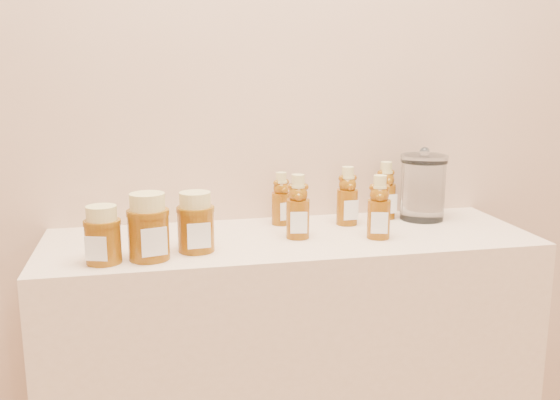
{
  "coord_description": "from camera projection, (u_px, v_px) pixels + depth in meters",
  "views": [
    {
      "loc": [
        -0.34,
        0.1,
        1.32
      ],
      "look_at": [
        -0.03,
        1.52,
        1.0
      ],
      "focal_mm": 40.0,
      "sensor_mm": 36.0,
      "label": 1
    }
  ],
  "objects": [
    {
      "name": "wall_back",
      "position": [
        274.0,
        51.0,
        1.64
      ],
      "size": [
        3.5,
        0.02,
        2.7
      ],
      "primitive_type": "cube",
      "color": "tan",
      "rests_on": "ground"
    },
    {
      "name": "bear_bottle_back_left",
      "position": [
        281.0,
        195.0,
        1.64
      ],
      "size": [
        0.07,
        0.07,
        0.16
      ],
      "primitive_type": null,
      "rotation": [
        0.0,
        0.0,
        0.33
      ],
      "color": "#6A3808",
      "rests_on": "display_table"
    },
    {
      "name": "bear_bottle_back_mid",
      "position": [
        347.0,
        192.0,
        1.64
      ],
      "size": [
        0.06,
        0.06,
        0.18
      ],
      "primitive_type": null,
      "rotation": [
        0.0,
        0.0,
        0.07
      ],
      "color": "#6A3808",
      "rests_on": "display_table"
    },
    {
      "name": "bear_bottle_back_right",
      "position": [
        385.0,
        187.0,
        1.71
      ],
      "size": [
        0.07,
        0.07,
        0.18
      ],
      "primitive_type": null,
      "rotation": [
        0.0,
        0.0,
        0.15
      ],
      "color": "#6A3808",
      "rests_on": "display_table"
    },
    {
      "name": "bear_bottle_front_left",
      "position": [
        298.0,
        202.0,
        1.51
      ],
      "size": [
        0.07,
        0.07,
        0.18
      ],
      "primitive_type": null,
      "rotation": [
        0.0,
        0.0,
        -0.16
      ],
      "color": "#6A3808",
      "rests_on": "display_table"
    },
    {
      "name": "bear_bottle_front_right",
      "position": [
        379.0,
        203.0,
        1.51
      ],
      "size": [
        0.08,
        0.08,
        0.18
      ],
      "primitive_type": null,
      "rotation": [
        0.0,
        0.0,
        -0.3
      ],
      "color": "#6A3808",
      "rests_on": "display_table"
    },
    {
      "name": "honey_jar_left",
      "position": [
        148.0,
        226.0,
        1.35
      ],
      "size": [
        0.11,
        0.11,
        0.15
      ],
      "primitive_type": null,
      "rotation": [
        0.0,
        0.0,
        0.25
      ],
      "color": "#6A3808",
      "rests_on": "display_table"
    },
    {
      "name": "honey_jar_back",
      "position": [
        196.0,
        222.0,
        1.41
      ],
      "size": [
        0.09,
        0.09,
        0.14
      ],
      "primitive_type": null,
      "rotation": [
        0.0,
        0.0,
        0.08
      ],
      "color": "#6A3808",
      "rests_on": "display_table"
    },
    {
      "name": "honey_jar_front",
      "position": [
        103.0,
        235.0,
        1.32
      ],
      "size": [
        0.1,
        0.1,
        0.12
      ],
      "primitive_type": null,
      "rotation": [
        0.0,
        0.0,
        -0.34
      ],
      "color": "#6A3808",
      "rests_on": "display_table"
    },
    {
      "name": "glass_canister",
      "position": [
        423.0,
        185.0,
        1.69
      ],
      "size": [
        0.14,
        0.14,
        0.19
      ],
      "primitive_type": null,
      "rotation": [
        0.0,
        0.0,
        -0.12
      ],
      "color": "white",
      "rests_on": "display_table"
    }
  ]
}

